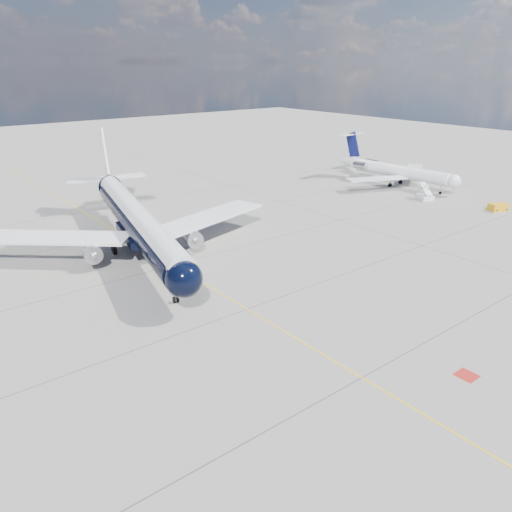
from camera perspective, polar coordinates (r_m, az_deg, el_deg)
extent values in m
plane|color=gray|center=(66.47, -11.56, 0.25)|extent=(320.00, 320.00, 0.00)
cube|color=yellow|center=(62.33, -9.43, -1.04)|extent=(0.16, 160.00, 0.01)
cube|color=maroon|center=(44.34, 22.93, -12.45)|extent=(1.60, 1.60, 0.01)
cylinder|color=black|center=(65.83, -13.35, 3.65)|extent=(11.98, 36.70, 3.68)
sphere|color=black|center=(48.14, -8.25, -2.60)|extent=(4.43, 4.43, 3.68)
cone|color=black|center=(87.41, -16.71, 8.04)|extent=(5.13, 7.45, 3.68)
cylinder|color=white|center=(65.57, -13.42, 4.42)|extent=(11.64, 38.40, 2.87)
cube|color=black|center=(47.75, -8.21, -2.10)|extent=(2.53, 1.66, 0.53)
cube|color=white|center=(66.35, -22.14, 1.97)|extent=(17.20, 15.90, 0.31)
cube|color=white|center=(70.03, -5.41, 4.45)|extent=(19.23, 9.45, 0.31)
cube|color=black|center=(66.24, -13.25, 2.53)|extent=(6.17, 10.37, 0.97)
cylinder|color=#ADADB4|center=(63.74, -18.33, 0.65)|extent=(3.13, 4.84, 2.17)
cylinder|color=#ADADB4|center=(66.14, -7.52, 2.32)|extent=(3.13, 4.84, 2.17)
sphere|color=gray|center=(61.84, -18.06, 0.05)|extent=(1.28, 1.28, 1.07)
sphere|color=gray|center=(64.30, -6.95, 1.79)|extent=(1.28, 1.28, 1.07)
cube|color=white|center=(63.69, -18.42, 1.32)|extent=(0.91, 3.07, 1.07)
cube|color=white|center=(66.08, -7.60, 2.97)|extent=(0.91, 3.07, 1.07)
cube|color=white|center=(86.01, -17.01, 11.17)|extent=(1.70, 6.06, 8.26)
cube|color=white|center=(87.25, -16.77, 8.53)|extent=(12.98, 5.89, 0.21)
cylinder|color=gray|center=(52.29, -9.21, -4.09)|extent=(0.21, 0.21, 2.04)
cylinder|color=black|center=(52.62, -9.35, -4.99)|extent=(0.32, 0.70, 0.68)
cylinder|color=black|center=(52.72, -8.95, -4.91)|extent=(0.32, 0.70, 0.68)
cylinder|color=gray|center=(67.55, -15.98, 1.37)|extent=(0.30, 0.30, 1.84)
cylinder|color=gray|center=(68.67, -10.91, 2.15)|extent=(0.30, 0.30, 1.84)
cylinder|color=black|center=(67.31, -15.84, 0.61)|extent=(0.67, 1.14, 1.07)
cylinder|color=black|center=(68.30, -16.00, 0.90)|extent=(0.67, 1.14, 1.07)
cylinder|color=black|center=(68.44, -10.75, 1.41)|extent=(0.67, 1.14, 1.07)
cylinder|color=black|center=(69.41, -10.98, 1.68)|extent=(0.67, 1.14, 1.07)
cylinder|color=white|center=(104.95, 16.20, 9.23)|extent=(3.90, 20.77, 2.53)
sphere|color=white|center=(99.66, 21.68, 7.96)|extent=(2.70, 2.70, 2.53)
cone|color=white|center=(112.45, 10.29, 10.68)|extent=(2.84, 4.85, 2.53)
cube|color=black|center=(99.54, 21.76, 8.15)|extent=(1.74, 0.96, 0.42)
cube|color=white|center=(100.14, 13.67, 8.58)|extent=(11.93, 7.55, 0.21)
cube|color=white|center=(111.07, 17.60, 9.41)|extent=(11.55, 8.74, 0.21)
cylinder|color=#ADADB4|center=(107.87, 11.82, 10.13)|extent=(1.60, 3.09, 1.41)
cylinder|color=#ADADB4|center=(111.03, 13.06, 10.34)|extent=(1.60, 3.09, 1.41)
cube|color=white|center=(108.24, 11.97, 10.15)|extent=(1.04, 1.56, 0.17)
cube|color=white|center=(110.65, 12.91, 10.32)|extent=(1.04, 1.56, 0.17)
cube|color=#090E43|center=(111.04, 11.00, 12.34)|extent=(0.49, 3.95, 5.75)
cube|color=white|center=(111.06, 10.84, 13.53)|extent=(7.62, 2.37, 0.15)
cylinder|color=gray|center=(101.11, 20.35, 7.13)|extent=(0.16, 0.16, 1.60)
cylinder|color=black|center=(101.25, 20.31, 6.79)|extent=(0.21, 0.57, 0.56)
cylinder|color=gray|center=(104.29, 15.09, 8.12)|extent=(0.20, 0.20, 1.60)
cylinder|color=gray|center=(107.41, 16.20, 8.38)|extent=(0.20, 0.20, 1.60)
cylinder|color=black|center=(104.40, 15.06, 7.86)|extent=(0.35, 0.81, 0.79)
cylinder|color=black|center=(107.51, 16.18, 8.12)|extent=(0.35, 0.81, 0.79)
cube|color=white|center=(96.38, 18.69, 6.40)|extent=(3.17, 3.49, 0.85)
cube|color=#ADADB4|center=(96.02, 18.80, 7.30)|extent=(2.16, 2.98, 1.96)
cylinder|color=gray|center=(95.66, 18.53, 7.40)|extent=(1.08, 2.51, 1.91)
cylinder|color=gray|center=(96.30, 19.09, 7.42)|extent=(1.08, 2.51, 1.91)
cube|color=gold|center=(93.59, 25.95, 5.05)|extent=(3.52, 2.77, 1.21)
cylinder|color=black|center=(92.57, 25.71, 4.74)|extent=(0.45, 0.66, 0.62)
cylinder|color=black|center=(93.91, 26.61, 4.80)|extent=(0.45, 0.66, 0.62)
cylinder|color=black|center=(93.43, 25.22, 4.95)|extent=(0.45, 0.66, 0.62)
cylinder|color=black|center=(94.75, 26.13, 5.01)|extent=(0.45, 0.66, 0.62)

